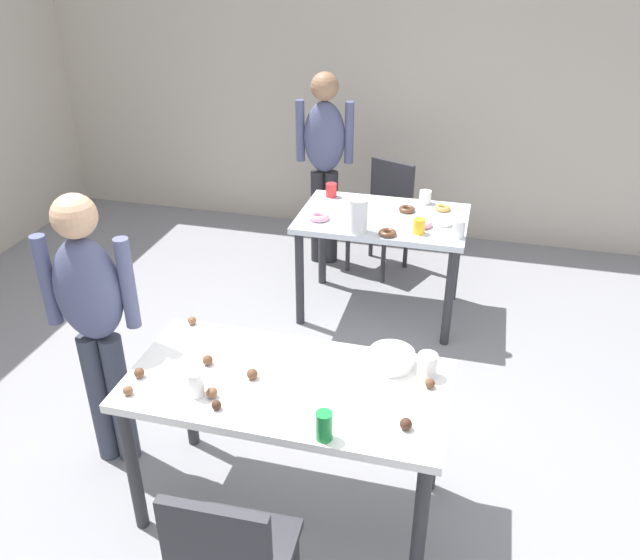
# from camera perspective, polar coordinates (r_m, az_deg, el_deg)

# --- Properties ---
(ground_plane) EXTENTS (6.40, 6.40, 0.00)m
(ground_plane) POSITION_cam_1_polar(r_m,az_deg,el_deg) (3.50, -2.89, -16.36)
(ground_plane) COLOR gray
(wall_back) EXTENTS (6.40, 0.10, 2.60)m
(wall_back) POSITION_cam_1_polar(r_m,az_deg,el_deg) (5.73, 6.72, 16.62)
(wall_back) COLOR #BCB2A3
(wall_back) RESTS_ON ground_plane
(dining_table_near) EXTENTS (1.40, 0.70, 0.75)m
(dining_table_near) POSITION_cam_1_polar(r_m,az_deg,el_deg) (2.89, -2.90, -10.46)
(dining_table_near) COLOR white
(dining_table_near) RESTS_ON ground_plane
(dining_table_far) EXTENTS (1.13, 0.74, 0.75)m
(dining_table_far) POSITION_cam_1_polar(r_m,az_deg,el_deg) (4.48, 5.51, 4.38)
(dining_table_far) COLOR silver
(dining_table_far) RESTS_ON ground_plane
(chair_near_table) EXTENTS (0.41, 0.41, 0.87)m
(chair_near_table) POSITION_cam_1_polar(r_m,az_deg,el_deg) (2.53, -7.93, -23.29)
(chair_near_table) COLOR #2D2D33
(chair_near_table) RESTS_ON ground_plane
(chair_far_table) EXTENTS (0.52, 0.52, 0.87)m
(chair_far_table) POSITION_cam_1_polar(r_m,az_deg,el_deg) (5.21, 5.65, 6.18)
(chair_far_table) COLOR #2D2D33
(chair_far_table) RESTS_ON ground_plane
(person_girl_near) EXTENTS (0.46, 0.25, 1.48)m
(person_girl_near) POSITION_cam_1_polar(r_m,az_deg,el_deg) (3.22, -19.36, -2.80)
(person_girl_near) COLOR #383D4C
(person_girl_near) RESTS_ON ground_plane
(person_adult_far) EXTENTS (0.45, 0.23, 1.55)m
(person_adult_far) POSITION_cam_1_polar(r_m,az_deg,el_deg) (5.13, 0.40, 11.10)
(person_adult_far) COLOR #28282D
(person_adult_far) RESTS_ON ground_plane
(mixing_bowl) EXTENTS (0.20, 0.20, 0.07)m
(mixing_bowl) POSITION_cam_1_polar(r_m,az_deg,el_deg) (2.92, 6.32, -6.88)
(mixing_bowl) COLOR white
(mixing_bowl) RESTS_ON dining_table_near
(soda_can) EXTENTS (0.07, 0.07, 0.12)m
(soda_can) POSITION_cam_1_polar(r_m,az_deg,el_deg) (2.52, 0.36, -12.73)
(soda_can) COLOR #198438
(soda_can) RESTS_ON dining_table_near
(fork_near) EXTENTS (0.17, 0.02, 0.01)m
(fork_near) POSITION_cam_1_polar(r_m,az_deg,el_deg) (2.72, 1.98, -10.62)
(fork_near) COLOR silver
(fork_near) RESTS_ON dining_table_near
(cup_near_0) EXTENTS (0.09, 0.09, 0.11)m
(cup_near_0) POSITION_cam_1_polar(r_m,az_deg,el_deg) (2.87, 9.43, -7.42)
(cup_near_0) COLOR white
(cup_near_0) RESTS_ON dining_table_near
(cup_near_1) EXTENTS (0.07, 0.07, 0.12)m
(cup_near_1) POSITION_cam_1_polar(r_m,az_deg,el_deg) (2.77, -10.90, -8.95)
(cup_near_1) COLOR white
(cup_near_1) RESTS_ON dining_table_near
(cake_ball_0) EXTENTS (0.04, 0.04, 0.04)m
(cake_ball_0) POSITION_cam_1_polar(r_m,az_deg,el_deg) (2.82, 9.67, -8.98)
(cake_ball_0) COLOR brown
(cake_ball_0) RESTS_ON dining_table_near
(cake_ball_1) EXTENTS (0.05, 0.05, 0.05)m
(cake_ball_1) POSITION_cam_1_polar(r_m,az_deg,el_deg) (2.76, -9.51, -9.77)
(cake_ball_1) COLOR brown
(cake_ball_1) RESTS_ON dining_table_near
(cake_ball_2) EXTENTS (0.05, 0.05, 0.05)m
(cake_ball_2) POSITION_cam_1_polar(r_m,az_deg,el_deg) (2.96, -9.88, -6.97)
(cake_ball_2) COLOR brown
(cake_ball_2) RESTS_ON dining_table_near
(cake_ball_3) EXTENTS (0.05, 0.05, 0.05)m
(cake_ball_3) POSITION_cam_1_polar(r_m,az_deg,el_deg) (2.60, 7.57, -12.46)
(cake_ball_3) COLOR #3D2319
(cake_ball_3) RESTS_ON dining_table_near
(cake_ball_4) EXTENTS (0.04, 0.04, 0.04)m
(cake_ball_4) POSITION_cam_1_polar(r_m,az_deg,el_deg) (3.25, -11.22, -3.54)
(cake_ball_4) COLOR brown
(cake_ball_4) RESTS_ON dining_table_near
(cake_ball_5) EXTENTS (0.05, 0.05, 0.05)m
(cake_ball_5) POSITION_cam_1_polar(r_m,az_deg,el_deg) (2.95, -15.65, -7.89)
(cake_ball_5) COLOR brown
(cake_ball_5) RESTS_ON dining_table_near
(cake_ball_6) EXTENTS (0.04, 0.04, 0.04)m
(cake_ball_6) POSITION_cam_1_polar(r_m,az_deg,el_deg) (2.86, -16.57, -9.32)
(cake_ball_6) COLOR brown
(cake_ball_6) RESTS_ON dining_table_near
(cake_ball_7) EXTENTS (0.04, 0.04, 0.04)m
(cake_ball_7) POSITION_cam_1_polar(r_m,az_deg,el_deg) (2.70, -9.12, -10.83)
(cake_ball_7) COLOR #3D2319
(cake_ball_7) RESTS_ON dining_table_near
(cake_ball_8) EXTENTS (0.05, 0.05, 0.05)m
(cake_ball_8) POSITION_cam_1_polar(r_m,az_deg,el_deg) (2.98, 9.55, -6.60)
(cake_ball_8) COLOR brown
(cake_ball_8) RESTS_ON dining_table_near
(cake_ball_9) EXTENTS (0.05, 0.05, 0.05)m
(cake_ball_9) POSITION_cam_1_polar(r_m,az_deg,el_deg) (2.84, -5.99, -8.24)
(cake_ball_9) COLOR brown
(cake_ball_9) RESTS_ON dining_table_near
(pitcher_far) EXTENTS (0.12, 0.12, 0.23)m
(pitcher_far) POSITION_cam_1_polar(r_m,az_deg,el_deg) (4.14, 3.41, 5.67)
(pitcher_far) COLOR white
(pitcher_far) RESTS_ON dining_table_far
(cup_far_0) EXTENTS (0.08, 0.08, 0.10)m
(cup_far_0) POSITION_cam_1_polar(r_m,az_deg,el_deg) (4.74, 1.00, 7.93)
(cup_far_0) COLOR red
(cup_far_0) RESTS_ON dining_table_far
(cup_far_1) EXTENTS (0.08, 0.08, 0.09)m
(cup_far_1) POSITION_cam_1_polar(r_m,az_deg,el_deg) (4.68, 9.26, 7.22)
(cup_far_1) COLOR white
(cup_far_1) RESTS_ON dining_table_far
(cup_far_2) EXTENTS (0.08, 0.08, 0.10)m
(cup_far_2) POSITION_cam_1_polar(r_m,az_deg,el_deg) (4.19, 8.72, 4.72)
(cup_far_2) COLOR yellow
(cup_far_2) RESTS_ON dining_table_far
(cup_far_3) EXTENTS (0.08, 0.08, 0.12)m
(cup_far_3) POSITION_cam_1_polar(r_m,az_deg,el_deg) (4.17, 12.13, 4.43)
(cup_far_3) COLOR white
(cup_far_3) RESTS_ON dining_table_far
(donut_far_0) EXTENTS (0.11, 0.11, 0.03)m
(donut_far_0) POSITION_cam_1_polar(r_m,az_deg,el_deg) (4.59, 10.76, 6.26)
(donut_far_0) COLOR gold
(donut_far_0) RESTS_ON dining_table_far
(donut_far_1) EXTENTS (0.14, 0.14, 0.04)m
(donut_far_1) POSITION_cam_1_polar(r_m,az_deg,el_deg) (4.35, -0.10, 5.61)
(donut_far_1) COLOR pink
(donut_far_1) RESTS_ON dining_table_far
(donut_far_2) EXTENTS (0.12, 0.12, 0.03)m
(donut_far_2) POSITION_cam_1_polar(r_m,az_deg,el_deg) (4.15, 5.98, 4.16)
(donut_far_2) COLOR brown
(donut_far_2) RESTS_ON dining_table_far
(donut_far_3) EXTENTS (0.10, 0.10, 0.03)m
(donut_far_3) POSITION_cam_1_polar(r_m,az_deg,el_deg) (4.35, 10.93, 4.95)
(donut_far_3) COLOR white
(donut_far_3) RESTS_ON dining_table_far
(donut_far_4) EXTENTS (0.11, 0.11, 0.03)m
(donut_far_4) POSITION_cam_1_polar(r_m,az_deg,el_deg) (4.53, 7.67, 6.20)
(donut_far_4) COLOR brown
(donut_far_4) RESTS_ON dining_table_far
(donut_far_5) EXTENTS (0.14, 0.14, 0.04)m
(donut_far_5) POSITION_cam_1_polar(r_m,az_deg,el_deg) (4.30, 8.97, 4.93)
(donut_far_5) COLOR pink
(donut_far_5) RESTS_ON dining_table_far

